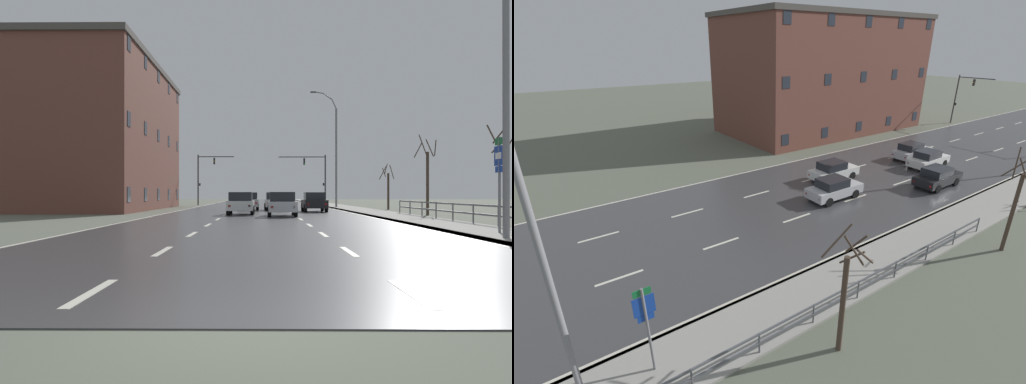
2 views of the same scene
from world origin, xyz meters
The scene contains 14 objects.
ground_plane centered at (0.00, 48.00, -0.06)m, with size 160.00×160.00×0.12m.
road_asphalt_strip centered at (0.00, 60.00, 0.01)m, with size 14.00×120.00×0.03m.
guardrail centered at (9.85, 18.28, 0.70)m, with size 0.07×25.40×1.00m.
street_lamp_foreground centered at (7.45, 10.28, 5.18)m, with size 2.39×0.24×10.57m.
highway_sign centered at (8.39, 12.48, 2.20)m, with size 0.09×0.68×3.44m.
traffic_signal_left centered at (-7.13, 59.40, 4.12)m, with size 4.61×0.36×6.36m.
car_far_left centered at (1.29, 39.37, 0.80)m, with size 1.90×4.13×1.57m.
car_far_right centered at (-1.31, 30.31, 0.80)m, with size 1.87×4.12×1.57m.
car_mid_centre centered at (1.44, 27.66, 0.80)m, with size 1.86×4.11×1.57m.
car_distant centered at (-1.08, 40.38, 0.80)m, with size 1.93×4.15×1.57m.
car_near_right centered at (4.32, 35.83, 0.80)m, with size 1.87×4.12×1.57m.
brick_building centered at (-16.07, 42.37, 6.71)m, with size 13.45×24.26×13.41m.
bare_tree_near centered at (11.30, 18.26, 2.36)m, with size 1.42×1.28×5.01m.
bare_tree_mid centered at (11.55, 30.23, 2.53)m, with size 1.61×1.73×5.57m.
Camera 2 is at (17.74, 10.65, 10.28)m, focal length 24.85 mm.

